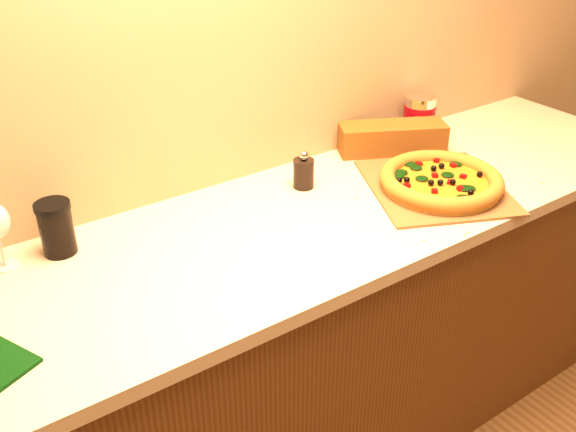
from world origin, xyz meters
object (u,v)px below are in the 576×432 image
object	(u,v)px
pizza_peel	(433,184)
coffee_canister	(419,116)
pepper_grinder	(304,172)
dark_jar	(56,228)
rolling_pin	(425,120)
pizza	(441,181)

from	to	relation	value
pizza_peel	coffee_canister	bearing A→B (deg)	76.96
coffee_canister	pepper_grinder	bearing A→B (deg)	-171.41
coffee_canister	dark_jar	size ratio (longest dim) A/B	1.07
rolling_pin	coffee_canister	bearing A→B (deg)	-150.66
dark_jar	coffee_canister	bearing A→B (deg)	1.13
pepper_grinder	dark_jar	distance (m)	0.74
rolling_pin	dark_jar	distance (m)	1.40
pizza_peel	dark_jar	distance (m)	1.11
pizza_peel	pepper_grinder	world-z (taller)	pepper_grinder
coffee_canister	dark_jar	xyz separation A→B (m)	(-1.31, -0.03, -0.01)
pepper_grinder	rolling_pin	distance (m)	0.68
pizza	pepper_grinder	distance (m)	0.42
pizza	pepper_grinder	size ratio (longest dim) A/B	3.06
dark_jar	pizza_peel	bearing A→B (deg)	-14.88
rolling_pin	coffee_canister	world-z (taller)	coffee_canister
pepper_grinder	rolling_pin	bearing A→B (deg)	11.69
rolling_pin	pizza	bearing A→B (deg)	-130.33
pepper_grinder	coffee_canister	world-z (taller)	coffee_canister
rolling_pin	coffee_canister	xyz separation A→B (m)	(-0.09, -0.05, 0.05)
pizza_peel	pizza	size ratio (longest dim) A/B	1.71
pizza	pepper_grinder	bearing A→B (deg)	141.70
pepper_grinder	coffee_canister	bearing A→B (deg)	8.59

